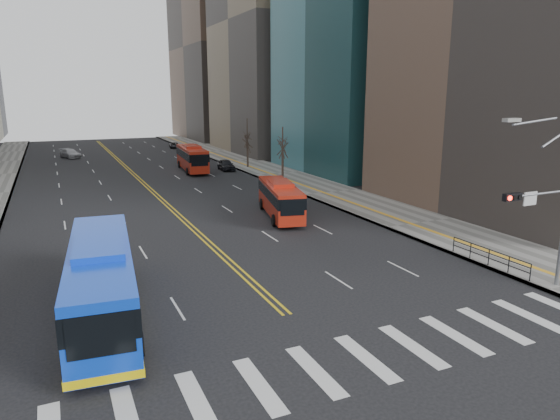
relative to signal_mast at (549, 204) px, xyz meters
name	(u,v)px	position (x,y,z in m)	size (l,w,h in m)	color
ground	(341,364)	(-13.77, -2.00, -4.86)	(220.00, 220.00, 0.00)	black
sidewalk_right	(277,173)	(3.73, 43.00, -4.78)	(7.00, 130.00, 0.15)	#65635E
crosswalk	(341,364)	(-13.77, -2.00, -4.85)	(26.70, 4.00, 0.01)	silver
centerline	(131,172)	(-13.77, 53.00, -4.85)	(0.55, 100.00, 0.01)	gold
office_towers	(108,2)	(-13.64, 66.51, 19.07)	(83.00, 134.00, 58.00)	gray
signal_mast	(549,204)	(0.00, 0.00, 0.00)	(5.37, 0.37, 9.39)	gray
pedestrian_railing	(489,255)	(0.53, 4.00, -4.03)	(0.06, 6.06, 1.02)	black
street_trees	(82,156)	(-20.94, 32.55, 0.02)	(35.20, 47.20, 7.60)	#30241D
blue_bus	(102,279)	(-21.90, 6.37, -2.85)	(4.05, 13.42, 3.82)	blue
red_bus_near	(280,197)	(-5.78, 21.25, -3.09)	(4.51, 10.11, 3.16)	#B42513
red_bus_far	(192,157)	(-5.82, 50.54, -2.87)	(3.56, 11.43, 3.57)	#B42513
car_white	(105,263)	(-21.21, 12.93, -4.25)	(1.29, 3.69, 1.21)	silver
car_dark_mid	(226,165)	(-1.37, 49.14, -4.10)	(1.78, 4.44, 1.51)	black
car_silver	(70,153)	(-20.68, 73.12, -4.12)	(2.08, 5.11, 1.48)	#A7A7AD
car_dark_far	(174,145)	(-1.27, 81.22, -4.31)	(1.82, 3.95, 1.10)	black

